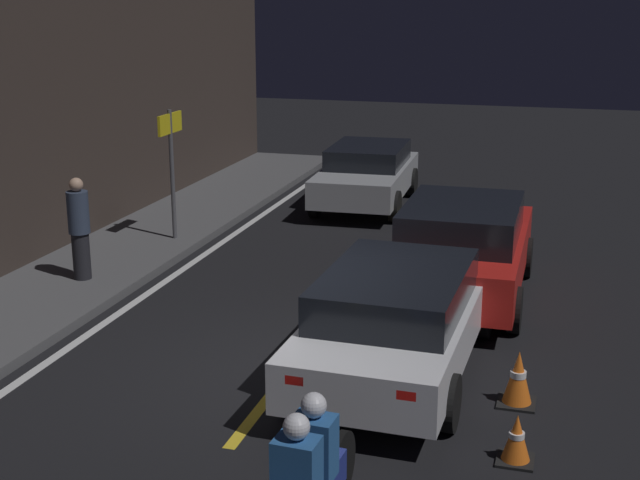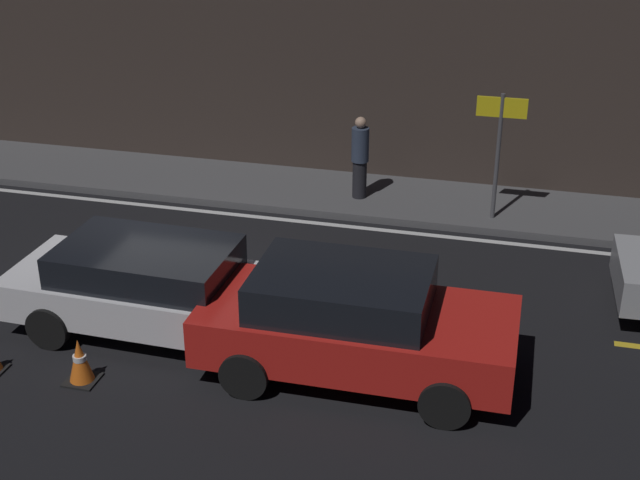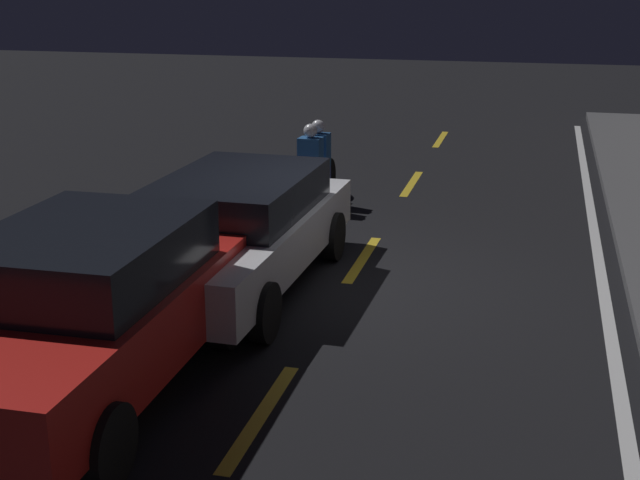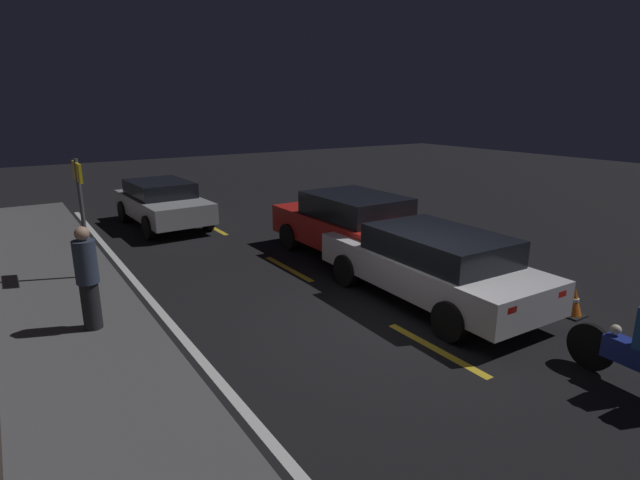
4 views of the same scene
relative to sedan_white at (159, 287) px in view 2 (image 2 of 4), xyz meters
name	(u,v)px [view 2 (image 2 of 4)]	position (x,y,z in m)	size (l,w,h in m)	color
ground_plane	(170,287)	(-0.44, 1.29, -0.74)	(56.00, 56.00, 0.00)	black
raised_curb	(254,186)	(-0.44, 5.72, -0.67)	(28.00, 2.21, 0.14)	#4C4C4F
building_front	(269,49)	(-0.44, 6.98, 1.90)	(28.00, 0.30, 5.28)	#382D28
lane_dash_c	(114,280)	(-1.44, 1.29, -0.74)	(2.00, 0.14, 0.01)	gold
lane_dash_d	(379,314)	(3.06, 1.29, -0.74)	(2.00, 0.14, 0.01)	gold
lane_solid_kerb	(232,214)	(-0.44, 4.37, -0.74)	(25.20, 0.14, 0.01)	silver
sedan_white	(159,287)	(0.00, 0.00, 0.00)	(4.62, 2.03, 1.37)	silver
taxi_red	(353,321)	(3.01, -0.39, 0.08)	(4.26, 2.01, 1.54)	red
traffic_cone_mid	(80,361)	(-0.52, -1.51, -0.43)	(0.44, 0.44, 0.65)	black
pedestrian	(360,157)	(1.84, 5.51, 0.24)	(0.34, 0.34, 1.65)	black
shop_sign	(500,132)	(4.48, 5.14, 1.09)	(0.90, 0.08, 2.40)	#4C4C51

